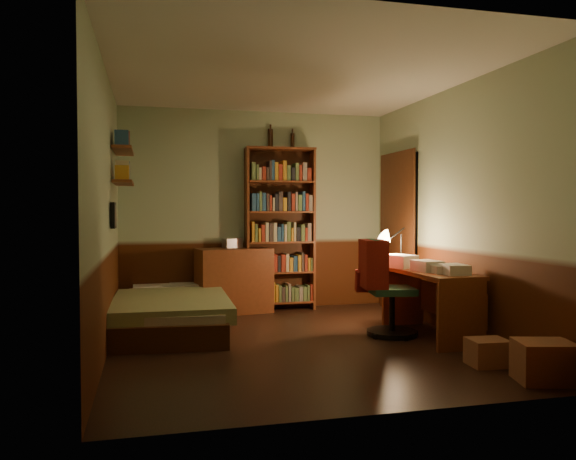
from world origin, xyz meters
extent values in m
cube|color=black|center=(0.00, 0.00, -0.01)|extent=(3.50, 4.00, 0.02)
cube|color=silver|center=(0.00, 0.00, 2.61)|extent=(3.50, 4.00, 0.02)
cube|color=#9DB28D|center=(0.00, 2.01, 1.30)|extent=(3.50, 0.02, 2.60)
cube|color=#9DB28D|center=(-1.76, 0.00, 1.30)|extent=(0.02, 4.00, 2.60)
cube|color=#9DB28D|center=(1.76, 0.00, 1.30)|extent=(0.02, 4.00, 2.60)
cube|color=#9DB28D|center=(0.00, -2.01, 1.30)|extent=(3.50, 0.02, 2.60)
cube|color=black|center=(1.72, 1.30, 1.00)|extent=(0.06, 0.90, 2.00)
cube|color=#3A1C0C|center=(1.69, 1.30, 1.00)|extent=(0.02, 0.98, 2.08)
cube|color=olive|center=(-1.15, 0.97, 0.32)|extent=(1.31, 2.23, 0.64)
cube|color=brown|center=(-0.33, 1.76, 0.41)|extent=(0.99, 0.61, 0.82)
cube|color=#B2B2B7|center=(-0.33, 1.89, 0.88)|extent=(0.26, 0.22, 0.12)
cube|color=brown|center=(0.29, 1.85, 1.06)|extent=(0.92, 0.33, 2.11)
cylinder|color=black|center=(0.19, 1.96, 2.24)|extent=(0.07, 0.07, 0.25)
cylinder|color=black|center=(0.49, 1.96, 2.22)|extent=(0.07, 0.07, 0.21)
cube|color=brown|center=(1.42, -0.06, 0.34)|extent=(0.57, 1.29, 0.68)
cube|color=silver|center=(1.25, 0.31, 0.75)|extent=(0.37, 0.41, 0.14)
cone|color=black|center=(1.40, 0.58, 1.03)|extent=(0.27, 0.27, 0.69)
cube|color=#275236|center=(1.07, 0.07, 0.57)|extent=(0.65, 0.59, 1.14)
cube|color=#A12019|center=(0.78, -0.02, 1.39)|extent=(0.37, 0.47, 0.49)
cube|color=brown|center=(-1.64, 1.10, 1.60)|extent=(0.20, 0.90, 0.03)
cube|color=brown|center=(-1.64, 1.10, 1.95)|extent=(0.20, 0.90, 0.03)
cube|color=black|center=(-1.72, 0.60, 1.25)|extent=(0.04, 0.32, 0.26)
cube|color=brown|center=(1.52, -1.67, 0.15)|extent=(0.48, 0.42, 0.31)
cube|color=brown|center=(1.37, -1.17, 0.11)|extent=(0.33, 0.28, 0.22)
camera|label=1|loc=(-1.37, -5.28, 1.30)|focal=35.00mm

